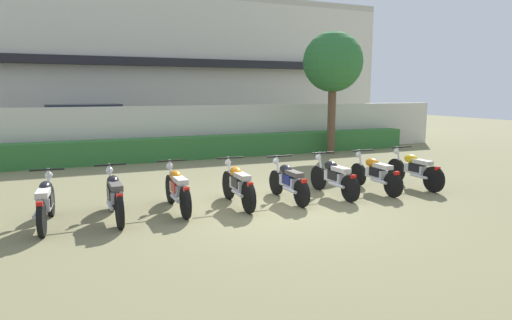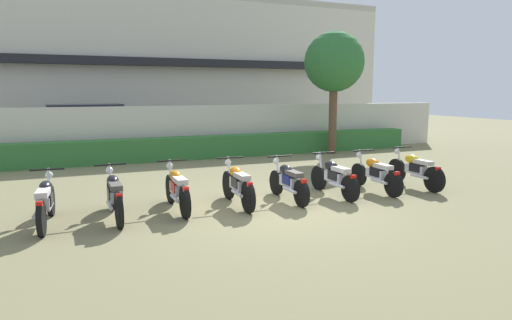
# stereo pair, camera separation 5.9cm
# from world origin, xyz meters

# --- Properties ---
(ground) EXTENTS (60.00, 60.00, 0.00)m
(ground) POSITION_xyz_m (0.00, 0.00, 0.00)
(ground) COLOR olive
(building) EXTENTS (24.28, 6.50, 7.01)m
(building) POSITION_xyz_m (0.00, 15.84, 3.51)
(building) COLOR beige
(building) RESTS_ON ground
(compound_wall) EXTENTS (23.06, 0.30, 1.86)m
(compound_wall) POSITION_xyz_m (0.00, 7.97, 0.93)
(compound_wall) COLOR beige
(compound_wall) RESTS_ON ground
(hedge_row) EXTENTS (18.45, 0.70, 0.79)m
(hedge_row) POSITION_xyz_m (0.00, 7.27, 0.39)
(hedge_row) COLOR #337033
(hedge_row) RESTS_ON ground
(parked_car) EXTENTS (4.61, 2.31, 1.89)m
(parked_car) POSITION_xyz_m (-3.06, 10.41, 0.94)
(parked_car) COLOR black
(parked_car) RESTS_ON ground
(tree_near_inspector) EXTENTS (2.25, 2.25, 4.60)m
(tree_near_inspector) POSITION_xyz_m (5.50, 6.47, 3.43)
(tree_near_inspector) COLOR brown
(tree_near_inspector) RESTS_ON ground
(motorcycle_in_row_0) EXTENTS (0.60, 1.89, 0.95)m
(motorcycle_in_row_0) POSITION_xyz_m (-4.20, 0.53, 0.44)
(motorcycle_in_row_0) COLOR black
(motorcycle_in_row_0) RESTS_ON ground
(motorcycle_in_row_1) EXTENTS (0.60, 1.95, 0.98)m
(motorcycle_in_row_1) POSITION_xyz_m (-3.04, 0.50, 0.46)
(motorcycle_in_row_1) COLOR black
(motorcycle_in_row_1) RESTS_ON ground
(motorcycle_in_row_2) EXTENTS (0.60, 1.91, 0.96)m
(motorcycle_in_row_2) POSITION_xyz_m (-1.82, 0.63, 0.45)
(motorcycle_in_row_2) COLOR black
(motorcycle_in_row_2) RESTS_ON ground
(motorcycle_in_row_3) EXTENTS (0.60, 1.88, 0.97)m
(motorcycle_in_row_3) POSITION_xyz_m (-0.56, 0.52, 0.46)
(motorcycle_in_row_3) COLOR black
(motorcycle_in_row_3) RESTS_ON ground
(motorcycle_in_row_4) EXTENTS (0.60, 1.79, 0.94)m
(motorcycle_in_row_4) POSITION_xyz_m (0.61, 0.50, 0.44)
(motorcycle_in_row_4) COLOR black
(motorcycle_in_row_4) RESTS_ON ground
(motorcycle_in_row_5) EXTENTS (0.60, 1.89, 0.95)m
(motorcycle_in_row_5) POSITION_xyz_m (1.78, 0.50, 0.44)
(motorcycle_in_row_5) COLOR black
(motorcycle_in_row_5) RESTS_ON ground
(motorcycle_in_row_6) EXTENTS (0.60, 1.92, 0.95)m
(motorcycle_in_row_6) POSITION_xyz_m (2.95, 0.50, 0.44)
(motorcycle_in_row_6) COLOR black
(motorcycle_in_row_6) RESTS_ON ground
(motorcycle_in_row_7) EXTENTS (0.60, 1.95, 0.97)m
(motorcycle_in_row_7) POSITION_xyz_m (4.15, 0.51, 0.45)
(motorcycle_in_row_7) COLOR black
(motorcycle_in_row_7) RESTS_ON ground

